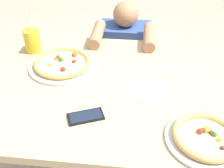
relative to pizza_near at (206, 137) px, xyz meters
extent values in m
cube|color=tan|center=(-0.36, 0.31, -0.04)|extent=(1.19, 0.94, 0.04)
cylinder|color=#89765B|center=(-0.88, 0.71, -0.41)|extent=(0.07, 0.07, 0.71)
cylinder|color=#89765B|center=(0.15, 0.71, -0.41)|extent=(0.07, 0.07, 0.71)
cylinder|color=#B7B7BC|center=(0.00, 0.00, -0.01)|extent=(0.31, 0.31, 0.01)
cylinder|color=beige|center=(0.00, 0.00, 0.00)|extent=(0.19, 0.19, 0.01)
torus|color=tan|center=(0.00, 0.00, 0.01)|extent=(0.25, 0.25, 0.03)
sphere|color=maroon|center=(0.02, 0.02, 0.01)|extent=(0.02, 0.02, 0.02)
sphere|color=#2D6623|center=(0.03, 0.01, 0.01)|extent=(0.02, 0.02, 0.02)
sphere|color=brown|center=(-0.01, 0.02, 0.01)|extent=(0.02, 0.02, 0.02)
sphere|color=gold|center=(0.00, 0.03, 0.01)|extent=(0.03, 0.03, 0.03)
sphere|color=gold|center=(0.04, -0.02, 0.01)|extent=(0.02, 0.02, 0.02)
sphere|color=brown|center=(0.05, -0.05, 0.01)|extent=(0.02, 0.02, 0.02)
sphere|color=maroon|center=(-0.02, 0.02, 0.01)|extent=(0.02, 0.02, 0.02)
cylinder|color=#B7B7BC|center=(-0.67, 0.44, -0.01)|extent=(0.35, 0.35, 0.01)
cylinder|color=#EFD68C|center=(-0.67, 0.44, 0.00)|extent=(0.25, 0.25, 0.01)
torus|color=tan|center=(-0.67, 0.44, 0.00)|extent=(0.30, 0.30, 0.02)
sphere|color=maroon|center=(-0.61, 0.46, 0.01)|extent=(0.02, 0.02, 0.02)
sphere|color=maroon|center=(-0.70, 0.49, 0.01)|extent=(0.02, 0.02, 0.02)
sphere|color=gold|center=(-0.73, 0.41, 0.01)|extent=(0.02, 0.02, 0.02)
sphere|color=#BF4C19|center=(-0.71, 0.47, 0.01)|extent=(0.02, 0.02, 0.02)
sphere|color=#BF4C19|center=(-0.62, 0.52, 0.01)|extent=(0.03, 0.03, 0.03)
sphere|color=maroon|center=(-0.65, 0.38, 0.01)|extent=(0.03, 0.03, 0.03)
sphere|color=#2D6623|center=(-0.68, 0.47, 0.01)|extent=(0.03, 0.03, 0.03)
cylinder|color=gold|center=(-0.88, 0.59, 0.05)|extent=(0.09, 0.09, 0.13)
cylinder|color=white|center=(-0.86, 0.59, 0.15)|extent=(0.02, 0.03, 0.12)
cube|color=white|center=(-0.22, 0.28, -0.02)|extent=(0.18, 0.17, 0.00)
cube|color=silver|center=(-0.11, 0.49, -0.02)|extent=(0.15, 0.08, 0.00)
cube|color=silver|center=(-0.02, 0.53, -0.02)|extent=(0.05, 0.04, 0.00)
cube|color=black|center=(-0.48, 0.08, -0.02)|extent=(0.17, 0.13, 0.01)
cube|color=#192338|center=(-0.48, 0.08, -0.01)|extent=(0.15, 0.11, 0.00)
cylinder|color=#333847|center=(-0.37, 1.00, -0.54)|extent=(0.28, 0.28, 0.45)
cube|color=#334C8C|center=(-0.37, 1.00, -0.17)|extent=(0.35, 0.22, 0.29)
sphere|color=#A37556|center=(-0.37, 1.00, 0.06)|extent=(0.17, 0.17, 0.17)
cylinder|color=#A37556|center=(-0.53, 0.77, 0.02)|extent=(0.07, 0.28, 0.07)
cylinder|color=#A37556|center=(-0.22, 0.77, 0.02)|extent=(0.07, 0.28, 0.07)
camera|label=1|loc=(-0.28, -0.74, 0.78)|focal=43.87mm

